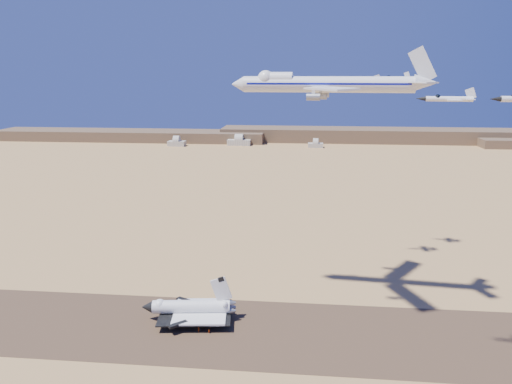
# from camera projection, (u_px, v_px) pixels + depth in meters

# --- Properties ---
(ground) EXTENTS (1200.00, 1200.00, 0.00)m
(ground) POSITION_uv_depth(u_px,v_px,m) (223.00, 330.00, 181.84)
(ground) COLOR tan
(ground) RESTS_ON ground
(runway) EXTENTS (600.00, 50.00, 0.06)m
(runway) POSITION_uv_depth(u_px,v_px,m) (223.00, 330.00, 181.83)
(runway) COLOR #4B3725
(runway) RESTS_ON ground
(ridgeline) EXTENTS (960.00, 90.00, 18.00)m
(ridgeline) POSITION_uv_depth(u_px,v_px,m) (334.00, 137.00, 684.16)
(ridgeline) COLOR brown
(ridgeline) RESTS_ON ground
(hangars) EXTENTS (200.50, 29.50, 30.00)m
(hangars) POSITION_uv_depth(u_px,v_px,m) (235.00, 142.00, 650.30)
(hangars) COLOR beige
(hangars) RESTS_ON ground
(shuttle) EXTENTS (35.65, 24.53, 17.51)m
(shuttle) POSITION_uv_depth(u_px,v_px,m) (191.00, 308.00, 188.52)
(shuttle) COLOR silver
(shuttle) RESTS_ON runway
(carrier_747) EXTENTS (75.13, 57.96, 18.69)m
(carrier_747) POSITION_uv_depth(u_px,v_px,m) (321.00, 84.00, 185.45)
(carrier_747) COLOR white
(crew_a) EXTENTS (0.50, 0.65, 1.59)m
(crew_a) POSITION_uv_depth(u_px,v_px,m) (210.00, 326.00, 182.88)
(crew_a) COLOR #E4500D
(crew_a) RESTS_ON runway
(crew_b) EXTENTS (0.94, 1.07, 1.90)m
(crew_b) POSITION_uv_depth(u_px,v_px,m) (199.00, 329.00, 180.31)
(crew_b) COLOR #E4500D
(crew_b) RESTS_ON runway
(crew_c) EXTENTS (0.83, 1.04, 1.58)m
(crew_c) POSITION_uv_depth(u_px,v_px,m) (209.00, 331.00, 179.37)
(crew_c) COLOR #E4500D
(crew_c) RESTS_ON runway
(chase_jet_a) EXTENTS (15.62, 8.58, 3.90)m
(chase_jet_a) POSITION_uv_depth(u_px,v_px,m) (448.00, 99.00, 136.52)
(chase_jet_a) COLOR white
(chase_jet_e) EXTENTS (16.36, 8.80, 4.07)m
(chase_jet_e) POSITION_uv_depth(u_px,v_px,m) (364.00, 82.00, 227.54)
(chase_jet_e) COLOR white
(chase_jet_f) EXTENTS (15.72, 8.81, 3.94)m
(chase_jet_f) POSITION_uv_depth(u_px,v_px,m) (394.00, 78.00, 241.29)
(chase_jet_f) COLOR white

